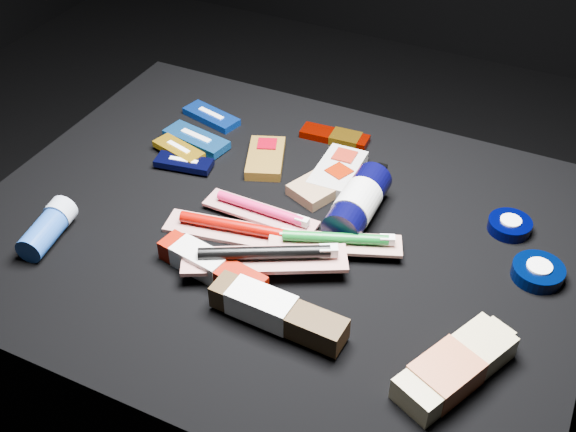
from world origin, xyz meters
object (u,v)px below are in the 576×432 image
at_px(deodorant_stick, 48,228).
at_px(toothpaste_carton_red, 208,265).
at_px(lotion_bottle, 358,203).
at_px(bodywash_bottle, 453,369).

bearing_deg(deodorant_stick, toothpaste_carton_red, -0.55).
xyz_separation_m(lotion_bottle, deodorant_stick, (-0.42, -0.26, -0.01)).
bearing_deg(deodorant_stick, lotion_bottle, 22.29).
bearing_deg(lotion_bottle, bodywash_bottle, -47.37).
bearing_deg(lotion_bottle, toothpaste_carton_red, -125.44).
height_order(deodorant_stick, toothpaste_carton_red, deodorant_stick).
height_order(bodywash_bottle, deodorant_stick, deodorant_stick).
xyz_separation_m(lotion_bottle, bodywash_bottle, (0.23, -0.25, -0.01)).
height_order(lotion_bottle, toothpaste_carton_red, lotion_bottle).
bearing_deg(deodorant_stick, bodywash_bottle, -8.43).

